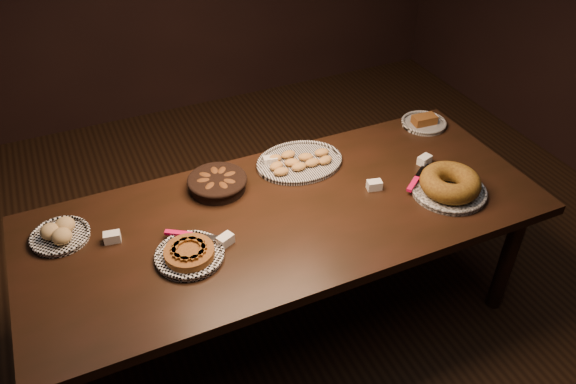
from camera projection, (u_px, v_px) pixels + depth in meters
name	position (u px, v px, depth m)	size (l,w,h in m)	color
ground	(288.00, 318.00, 3.04)	(5.00, 5.00, 0.00)	black
buffet_table	(288.00, 223.00, 2.63)	(2.40, 1.00, 0.75)	black
apple_tart_plate	(189.00, 254.00, 2.33)	(0.32, 0.32, 0.06)	white
madeleine_platter	(299.00, 162.00, 2.87)	(0.45, 0.36, 0.05)	black
bundt_cake_plate	(450.00, 185.00, 2.66)	(0.38, 0.41, 0.11)	black
croissant_basket	(217.00, 182.00, 2.69)	(0.31, 0.31, 0.07)	black
bread_roll_plate	(60.00, 234.00, 2.42)	(0.26, 0.26, 0.08)	white
loaf_plate	(424.00, 122.00, 3.18)	(0.25, 0.25, 0.06)	black
tent_cards	(288.00, 194.00, 2.65)	(1.65, 0.53, 0.04)	white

